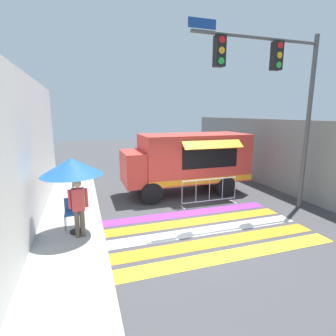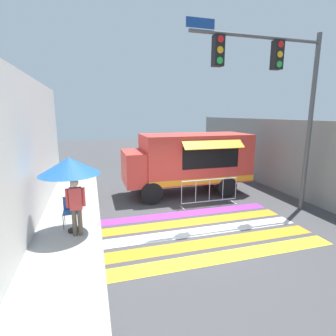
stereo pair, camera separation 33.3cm
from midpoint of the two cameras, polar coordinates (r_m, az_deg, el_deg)
name	(u,v)px [view 1 (the left image)]	position (r m, az deg, el deg)	size (l,w,h in m)	color
ground_plane	(199,225)	(8.83, 5.62, -12.31)	(60.00, 60.00, 0.00)	#424244
sidewalk_left	(20,249)	(8.38, -30.51, -14.88)	(4.40, 16.00, 0.13)	#A8A59E
building_left_facade	(17,163)	(7.65, -31.11, 0.98)	(0.25, 16.00, 4.77)	silver
concrete_wall_right	(274,154)	(13.63, 21.47, 2.83)	(0.20, 16.00, 3.33)	gray
crosswalk_painted	(205,231)	(8.47, 6.85, -13.41)	(6.40, 3.60, 0.01)	yellow
food_truck	(185,159)	(11.75, 2.84, 1.90)	(5.57, 2.64, 2.70)	#D13D33
traffic_signal_pole	(276,84)	(9.97, 21.56, 16.73)	(4.91, 0.29, 6.33)	#515456
patio_umbrella	(71,167)	(7.91, -21.42, 0.22)	(1.72, 1.72, 2.25)	black
folding_chair	(72,210)	(8.79, -21.17, -8.45)	(0.46, 0.46, 0.90)	#4C4C51
vendor_person	(79,205)	(7.87, -20.06, -7.54)	(0.53, 0.22, 1.68)	brown
barricade_front	(209,192)	(10.49, 8.10, -5.22)	(2.35, 0.44, 1.09)	#B7BABF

